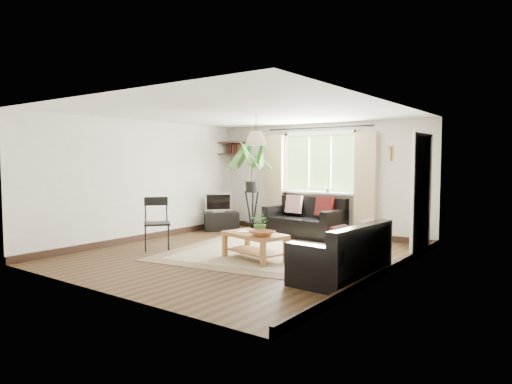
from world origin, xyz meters
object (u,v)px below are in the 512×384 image
Objects in this scene: sofa_back at (304,218)px; coffee_table at (255,246)px; palm_stand at (252,187)px; folding_chair at (157,225)px; sofa_right at (341,253)px; tv_stand at (221,221)px.

sofa_back is 1.56× the size of coffee_table.
palm_stand reaches higher than coffee_table.
folding_chair is (-0.11, -2.68, -0.53)m from palm_stand.
tv_stand is at bearing -115.58° from sofa_right.
coffee_table is 1.89m from folding_chair.
coffee_table is (-1.65, 0.27, -0.14)m from sofa_right.
palm_stand is at bearing -122.84° from sofa_right.
sofa_back reaches higher than tv_stand.
tv_stand is (-4.11, 2.32, -0.15)m from sofa_right.
sofa_right is 4.72m from tv_stand.
sofa_right is 1.63× the size of folding_chair.
tv_stand is (-2.46, 2.05, -0.01)m from coffee_table.
palm_stand reaches higher than sofa_right.
sofa_back is at bearing 101.75° from coffee_table.
folding_chair is at bearing -108.99° from sofa_back.
sofa_back is 2.00m from tv_stand.
palm_stand is at bearing -164.22° from sofa_back.
folding_chair is (-1.31, -2.90, 0.08)m from sofa_back.
palm_stand reaches higher than tv_stand.
sofa_right is at bearing -36.68° from palm_stand.
sofa_back is at bearing -34.86° from tv_stand.
sofa_right reaches higher than tv_stand.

